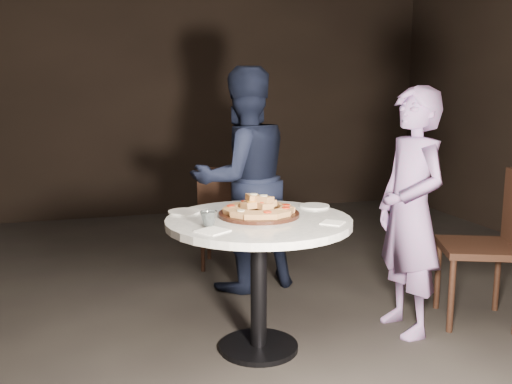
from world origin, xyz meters
TOP-DOWN VIEW (x-y plane):
  - floor at (0.00, 0.00)m, footprint 7.00×7.00m
  - table at (-0.02, -0.05)m, footprint 1.25×1.25m
  - serving_board at (-0.00, -0.00)m, footprint 0.52×0.52m
  - focaccia_pile at (0.00, -0.00)m, footprint 0.38×0.38m
  - plate_left at (-0.37, 0.19)m, footprint 0.21×0.21m
  - plate_right at (0.37, 0.13)m, footprint 0.20×0.20m
  - water_glass at (-0.30, -0.16)m, footprint 0.10×0.10m
  - napkin_near at (-0.30, -0.26)m, footprint 0.18×0.18m
  - napkin_far at (0.31, -0.26)m, footprint 0.15×0.15m
  - chair_far at (0.14, 1.37)m, footprint 0.49×0.50m
  - chair_right at (1.44, -0.09)m, footprint 0.58×0.56m
  - diner_navy at (0.17, 0.93)m, footprint 0.85×0.73m
  - diner_teal at (0.88, -0.05)m, footprint 0.35×0.52m

SIDE VIEW (x-z plane):
  - floor at x=0.00m, z-range 0.00..0.00m
  - chair_far at x=0.14m, z-range 0.06..0.87m
  - chair_right at x=1.44m, z-range 0.07..0.99m
  - table at x=-0.02m, z-range 0.23..0.96m
  - diner_teal at x=0.88m, z-range 0.00..1.41m
  - napkin_far at x=0.31m, z-range 0.73..0.73m
  - napkin_near at x=-0.30m, z-range 0.73..0.73m
  - plate_right at x=0.37m, z-range 0.73..0.74m
  - plate_left at x=-0.37m, z-range 0.73..0.74m
  - serving_board at x=0.00m, z-range 0.73..0.75m
  - water_glass at x=-0.30m, z-range 0.73..0.81m
  - diner_navy at x=0.17m, z-range 0.00..1.54m
  - focaccia_pile at x=0.00m, z-range 0.73..0.83m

